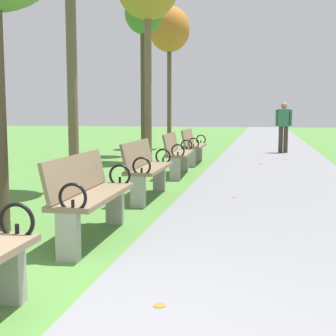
{
  "coord_description": "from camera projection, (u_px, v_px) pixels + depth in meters",
  "views": [
    {
      "loc": [
        1.28,
        -2.27,
        1.35
      ],
      "look_at": [
        -0.05,
        4.39,
        0.55
      ],
      "focal_mm": 51.33,
      "sensor_mm": 36.0,
      "label": 1
    }
  ],
  "objects": [
    {
      "name": "park_bench_4",
      "position": [
        177.0,
        153.0,
        10.11
      ],
      "size": [
        0.55,
        1.62,
        0.9
      ],
      "color": "#7A664C",
      "rests_on": "ground"
    },
    {
      "name": "park_bench_5",
      "position": [
        193.0,
        145.0,
        12.36
      ],
      "size": [
        0.49,
        1.61,
        0.9
      ],
      "color": "#7A664C",
      "rests_on": "ground"
    },
    {
      "name": "scattered_leaves",
      "position": [
        170.0,
        177.0,
        9.86
      ],
      "size": [
        5.09,
        14.18,
        0.02
      ],
      "color": "gold",
      "rests_on": "ground"
    },
    {
      "name": "paved_walkway",
      "position": [
        270.0,
        144.0,
        19.85
      ],
      "size": [
        3.05,
        44.0,
        0.02
      ],
      "primitive_type": "cube",
      "color": "slate",
      "rests_on": "ground"
    },
    {
      "name": "park_bench_2",
      "position": [
        90.0,
        194.0,
        5.04
      ],
      "size": [
        0.5,
        1.61,
        0.9
      ],
      "color": "#7A664C",
      "rests_on": "ground"
    },
    {
      "name": "tree_5",
      "position": [
        169.0,
        31.0,
        17.19
      ],
      "size": [
        1.47,
        1.47,
        5.1
      ],
      "color": "brown",
      "rests_on": "ground"
    },
    {
      "name": "park_bench_3",
      "position": [
        146.0,
        167.0,
        7.46
      ],
      "size": [
        0.49,
        1.6,
        0.9
      ],
      "color": "#7A664C",
      "rests_on": "ground"
    },
    {
      "name": "pedestrian_walking",
      "position": [
        284.0,
        125.0,
        15.48
      ],
      "size": [
        0.52,
        0.28,
        1.62
      ],
      "color": "#3D3328",
      "rests_on": "paved_walkway"
    },
    {
      "name": "tree_4",
      "position": [
        144.0,
        21.0,
        14.38
      ],
      "size": [
        1.14,
        1.14,
        4.91
      ],
      "color": "#4C3D2D",
      "rests_on": "ground"
    }
  ]
}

